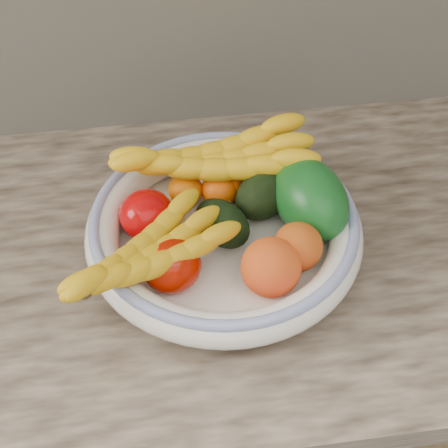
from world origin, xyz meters
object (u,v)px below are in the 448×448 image
green_mango (310,198)px  banana_bunch_front (147,259)px  fruit_bowl (224,230)px  banana_bunch_back (213,164)px

green_mango → banana_bunch_front: bearing=-176.6°
fruit_bowl → banana_bunch_front: banana_bunch_front is taller
fruit_bowl → banana_bunch_front: (-0.11, -0.07, 0.03)m
green_mango → banana_bunch_front: green_mango is taller
fruit_bowl → green_mango: green_mango is taller
banana_bunch_back → fruit_bowl: bearing=-90.5°
banana_bunch_front → green_mango: bearing=-14.0°
fruit_bowl → banana_bunch_front: 0.13m
fruit_bowl → banana_bunch_back: (-0.00, 0.10, 0.04)m
fruit_bowl → banana_bunch_back: 0.10m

